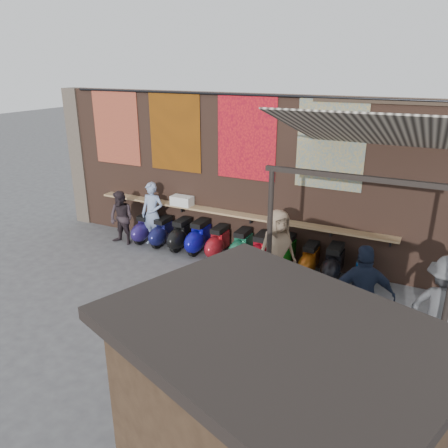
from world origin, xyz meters
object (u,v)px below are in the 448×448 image
at_px(scooter_stool_3, 199,237).
at_px(shopper_tan, 276,251).
at_px(scooter_stool_4, 218,242).
at_px(scooter_stool_10, 363,271).
at_px(diner_left, 153,214).
at_px(scooter_stool_8, 310,260).
at_px(scooter_stool_9, 333,264).
at_px(diner_right, 122,218).
at_px(scooter_stool_7, 285,254).
at_px(scooter_stool_0, 145,228).
at_px(scooter_stool_1, 162,232).
at_px(scooter_stool_2, 181,235).
at_px(scooter_stool_6, 261,251).
at_px(shopper_navy, 362,297).
at_px(shopper_grey, 443,310).
at_px(scooter_stool_5, 241,246).
at_px(shelf_box, 182,201).

bearing_deg(scooter_stool_3, shopper_tan, -22.06).
relative_size(scooter_stool_4, shopper_tan, 0.46).
distance_m(scooter_stool_3, scooter_stool_10, 4.16).
relative_size(scooter_stool_4, diner_left, 0.48).
height_order(scooter_stool_8, scooter_stool_9, scooter_stool_9).
height_order(scooter_stool_4, diner_right, diner_right).
bearing_deg(scooter_stool_7, scooter_stool_8, -0.89).
distance_m(scooter_stool_3, scooter_stool_9, 3.50).
bearing_deg(scooter_stool_10, scooter_stool_0, 179.57).
xyz_separation_m(diner_left, shopper_tan, (3.87, -0.95, 0.05)).
height_order(scooter_stool_0, scooter_stool_1, scooter_stool_0).
bearing_deg(scooter_stool_1, scooter_stool_0, 178.36).
distance_m(scooter_stool_1, scooter_stool_2, 0.59).
bearing_deg(diner_right, scooter_stool_6, 7.37).
distance_m(scooter_stool_0, diner_right, 0.70).
distance_m(scooter_stool_10, shopper_navy, 2.26).
height_order(scooter_stool_9, shopper_grey, shopper_grey).
distance_m(scooter_stool_1, scooter_stool_7, 3.46).
bearing_deg(diner_right, scooter_stool_7, 7.83).
bearing_deg(scooter_stool_6, scooter_stool_9, 0.88).
bearing_deg(scooter_stool_3, scooter_stool_7, -0.08).
bearing_deg(shopper_grey, scooter_stool_6, 7.63).
height_order(scooter_stool_6, shopper_grey, shopper_grey).
bearing_deg(scooter_stool_6, scooter_stool_5, 172.64).
bearing_deg(scooter_stool_10, scooter_stool_3, 179.13).
bearing_deg(diner_right, diner_left, 28.65).
distance_m(shopper_grey, shopper_tan, 3.40).
xyz_separation_m(shelf_box, scooter_stool_0, (-1.06, -0.27, -0.87)).
height_order(scooter_stool_0, shopper_tan, shopper_tan).
distance_m(shelf_box, shopper_grey, 6.76).
height_order(shopper_grey, shopper_tan, shopper_grey).
xyz_separation_m(scooter_stool_5, shopper_navy, (3.24, -2.21, 0.53)).
xyz_separation_m(scooter_stool_0, scooter_stool_9, (5.20, -0.04, 0.04)).
distance_m(scooter_stool_10, diner_left, 5.57).
xyz_separation_m(scooter_stool_9, diner_right, (-5.66, -0.36, 0.32)).
distance_m(scooter_stool_0, scooter_stool_5, 2.92).
distance_m(scooter_stool_9, diner_right, 5.68).
xyz_separation_m(scooter_stool_3, scooter_stool_10, (4.15, -0.06, -0.04)).
xyz_separation_m(scooter_stool_2, scooter_stool_8, (3.48, 0.01, -0.02)).
xyz_separation_m(scooter_stool_10, diner_right, (-6.31, -0.36, 0.36)).
bearing_deg(scooter_stool_4, shopper_tan, -26.76).
bearing_deg(shopper_tan, scooter_stool_5, 87.70).
bearing_deg(scooter_stool_3, scooter_stool_10, -0.87).
height_order(shopper_navy, shopper_grey, shopper_navy).
bearing_deg(scooter_stool_1, scooter_stool_6, -1.02).
xyz_separation_m(scooter_stool_1, scooter_stool_3, (1.12, 0.04, 0.04)).
distance_m(scooter_stool_0, shopper_grey, 7.70).
bearing_deg(scooter_stool_8, shelf_box, 175.77).
relative_size(scooter_stool_1, scooter_stool_9, 0.91).
bearing_deg(scooter_stool_7, scooter_stool_5, -179.29).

